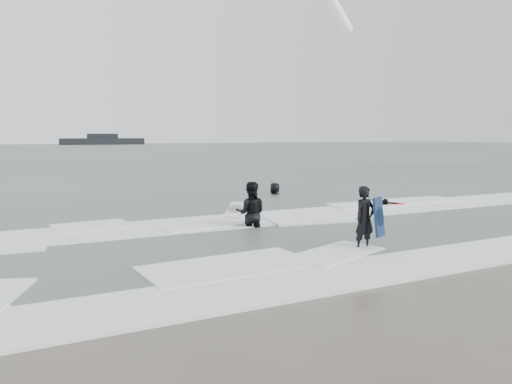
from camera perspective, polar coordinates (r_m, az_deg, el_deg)
name	(u,v)px	position (r m, az deg, el deg)	size (l,w,h in m)	color
ground	(357,265)	(11.30, 11.49, -8.15)	(320.00, 320.00, 0.00)	brown
sea	(54,152)	(88.89, -22.14, 4.25)	(320.00, 320.00, 0.00)	#47544C
surfer_centre	(364,251)	(12.66, 12.25, -6.57)	(0.59, 0.39, 1.62)	black
surfer_wading	(251,228)	(15.34, -0.61, -4.13)	(0.96, 0.75, 1.98)	black
surfer_right_near	(385,208)	(20.20, 14.54, -1.76)	(0.89, 0.37, 1.51)	black
surfer_right_far	(275,195)	(23.55, 2.17, -0.40)	(0.86, 0.56, 1.76)	black
surf_foam	(276,233)	(14.30, 2.33, -4.75)	(30.03, 9.06, 0.09)	white
bodyboards	(338,209)	(16.04, 9.33, -1.94)	(8.45, 6.52, 1.25)	#0D2141
vessel_horizon	(103,141)	(155.27, -17.12, 5.63)	(23.95, 4.28, 3.25)	black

